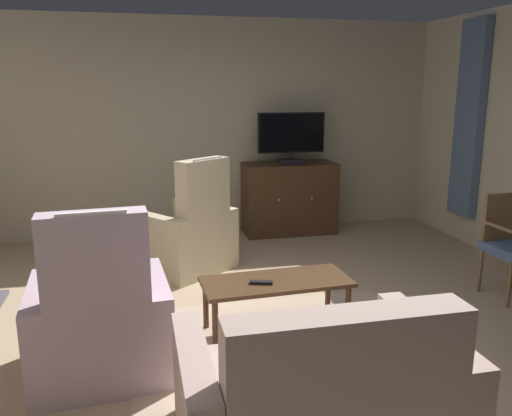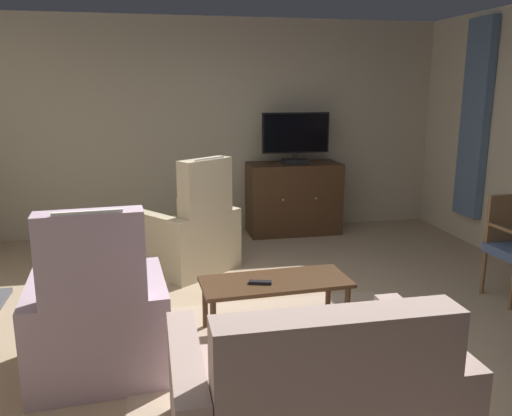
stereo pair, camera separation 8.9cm
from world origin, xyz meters
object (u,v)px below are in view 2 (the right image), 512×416
(armchair_by_fireplace, at_px, (99,323))
(armchair_beside_cabinet, at_px, (187,236))
(tv_remote, at_px, (260,282))
(tv_cabinet, at_px, (293,200))
(sofa_floral, at_px, (312,402))
(television, at_px, (296,137))
(cat, at_px, (75,294))
(coffee_table, at_px, (275,286))

(armchair_by_fireplace, bearing_deg, armchair_beside_cabinet, 69.65)
(tv_remote, relative_size, armchair_beside_cabinet, 0.14)
(tv_cabinet, bearing_deg, sofa_floral, -104.28)
(tv_remote, distance_m, armchair_beside_cabinet, 1.70)
(television, xyz_separation_m, cat, (-2.50, -1.78, -1.16))
(coffee_table, xyz_separation_m, armchair_beside_cabinet, (-0.55, 1.59, -0.02))
(tv_remote, bearing_deg, coffee_table, -141.59)
(sofa_floral, bearing_deg, armchair_by_fireplace, 137.22)
(television, bearing_deg, armchair_beside_cabinet, -143.78)
(tv_cabinet, distance_m, television, 0.82)
(tv_remote, xyz_separation_m, sofa_floral, (-0.02, -1.35, -0.13))
(sofa_floral, height_order, armchair_by_fireplace, armchair_by_fireplace)
(television, distance_m, tv_remote, 3.00)
(tv_cabinet, xyz_separation_m, cat, (-2.50, -1.84, -0.34))
(armchair_beside_cabinet, bearing_deg, cat, -145.40)
(coffee_table, bearing_deg, sofa_floral, -96.01)
(tv_cabinet, relative_size, tv_remote, 6.90)
(tv_cabinet, distance_m, armchair_beside_cabinet, 1.83)
(tv_cabinet, bearing_deg, armchair_beside_cabinet, -142.44)
(sofa_floral, distance_m, armchair_beside_cabinet, 3.02)
(coffee_table, relative_size, tv_remote, 6.78)
(television, relative_size, coffee_table, 0.74)
(tv_cabinet, distance_m, armchair_by_fireplace, 3.75)
(tv_cabinet, bearing_deg, tv_remote, -110.42)
(armchair_by_fireplace, bearing_deg, tv_cabinet, 54.64)
(coffee_table, relative_size, armchair_beside_cabinet, 0.96)
(armchair_beside_cabinet, bearing_deg, television, 36.22)
(television, distance_m, coffee_table, 2.93)
(tv_remote, distance_m, cat, 1.77)
(coffee_table, xyz_separation_m, sofa_floral, (-0.15, -1.40, -0.07))
(armchair_beside_cabinet, relative_size, cat, 1.64)
(tv_remote, height_order, armchair_beside_cabinet, armchair_beside_cabinet)
(television, relative_size, armchair_beside_cabinet, 0.71)
(armchair_beside_cabinet, bearing_deg, sofa_floral, -82.27)
(television, relative_size, cat, 1.16)
(coffee_table, xyz_separation_m, cat, (-1.60, 0.87, -0.29))
(coffee_table, distance_m, cat, 1.84)
(tv_cabinet, distance_m, tv_remote, 2.94)
(tv_cabinet, bearing_deg, coffee_table, -108.35)
(sofa_floral, distance_m, armchair_by_fireplace, 1.54)
(coffee_table, bearing_deg, armchair_beside_cabinet, 109.17)
(tv_cabinet, relative_size, armchair_by_fireplace, 0.99)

